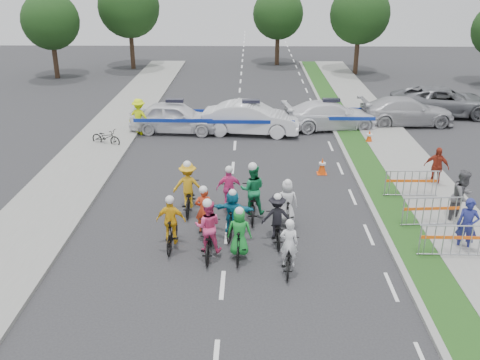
{
  "coord_description": "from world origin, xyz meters",
  "views": [
    {
      "loc": [
        0.72,
        -12.43,
        8.19
      ],
      "look_at": [
        0.39,
        4.92,
        1.1
      ],
      "focal_mm": 40.0,
      "sensor_mm": 36.0,
      "label": 1
    }
  ],
  "objects_px": {
    "rider_3": "(172,228)",
    "barrier_2": "(411,185)",
    "tree_0": "(50,21)",
    "rider_10": "(188,192)",
    "tree_1": "(360,14)",
    "marshal_hiviz": "(139,117)",
    "tree_3": "(129,7)",
    "civilian_sedan": "(406,111)",
    "civilian_suv": "(443,101)",
    "rider_6": "(204,219)",
    "rider_8": "(252,197)",
    "rider_7": "(287,207)",
    "police_car_1": "(251,118)",
    "cone_1": "(369,137)",
    "tree_4": "(278,14)",
    "parked_bike": "(106,137)",
    "rider_5": "(233,216)",
    "cone_0": "(322,166)",
    "spectator_2": "(436,167)",
    "barrier_1": "(431,213)",
    "rider_0": "(288,253)",
    "spectator_0": "(467,225)",
    "rider_9": "(229,195)",
    "rider_1": "(239,238)",
    "rider_2": "(208,234)",
    "police_car_2": "(330,115)",
    "spectator_1": "(462,197)",
    "barrier_0": "(452,242)",
    "rider_4": "(277,223)"
  },
  "relations": [
    {
      "from": "civilian_sedan",
      "to": "civilian_suv",
      "type": "distance_m",
      "value": 3.29
    },
    {
      "from": "barrier_2",
      "to": "cone_0",
      "type": "distance_m",
      "value": 3.87
    },
    {
      "from": "tree_0",
      "to": "rider_10",
      "type": "bearing_deg",
      "value": -61.65
    },
    {
      "from": "barrier_0",
      "to": "barrier_2",
      "type": "relative_size",
      "value": 1.0
    },
    {
      "from": "tree_4",
      "to": "rider_1",
      "type": "bearing_deg",
      "value": -94.5
    },
    {
      "from": "rider_1",
      "to": "rider_9",
      "type": "bearing_deg",
      "value": -78.33
    },
    {
      "from": "rider_3",
      "to": "barrier_2",
      "type": "bearing_deg",
      "value": -152.66
    },
    {
      "from": "civilian_suv",
      "to": "marshal_hiviz",
      "type": "relative_size",
      "value": 3.14
    },
    {
      "from": "marshal_hiviz",
      "to": "parked_bike",
      "type": "relative_size",
      "value": 1.18
    },
    {
      "from": "rider_6",
      "to": "rider_8",
      "type": "distance_m",
      "value": 2.09
    },
    {
      "from": "rider_9",
      "to": "tree_4",
      "type": "bearing_deg",
      "value": -102.57
    },
    {
      "from": "rider_10",
      "to": "tree_1",
      "type": "relative_size",
      "value": 0.28
    },
    {
      "from": "tree_1",
      "to": "rider_10",
      "type": "bearing_deg",
      "value": -112.36
    },
    {
      "from": "rider_7",
      "to": "cone_1",
      "type": "height_order",
      "value": "rider_7"
    },
    {
      "from": "police_car_1",
      "to": "tree_4",
      "type": "xyz_separation_m",
      "value": [
        2.24,
        20.05,
        3.37
      ]
    },
    {
      "from": "rider_9",
      "to": "barrier_2",
      "type": "bearing_deg",
      "value": -175.55
    },
    {
      "from": "police_car_1",
      "to": "cone_0",
      "type": "height_order",
      "value": "police_car_1"
    },
    {
      "from": "rider_8",
      "to": "police_car_2",
      "type": "distance_m",
      "value": 11.52
    },
    {
      "from": "spectator_1",
      "to": "tree_0",
      "type": "relative_size",
      "value": 0.3
    },
    {
      "from": "spectator_0",
      "to": "parked_bike",
      "type": "relative_size",
      "value": 1.1
    },
    {
      "from": "civilian_sedan",
      "to": "tree_3",
      "type": "bearing_deg",
      "value": 44.35
    },
    {
      "from": "marshal_hiviz",
      "to": "barrier_2",
      "type": "relative_size",
      "value": 0.93
    },
    {
      "from": "rider_7",
      "to": "tree_1",
      "type": "bearing_deg",
      "value": -109.62
    },
    {
      "from": "tree_0",
      "to": "tree_3",
      "type": "bearing_deg",
      "value": 38.66
    },
    {
      "from": "barrier_2",
      "to": "tree_3",
      "type": "xyz_separation_m",
      "value": [
        -15.7,
        26.1,
        4.33
      ]
    },
    {
      "from": "civilian_suv",
      "to": "marshal_hiviz",
      "type": "xyz_separation_m",
      "value": [
        -16.69,
        -4.05,
        0.12
      ]
    },
    {
      "from": "tree_3",
      "to": "rider_7",
      "type": "bearing_deg",
      "value": -68.9
    },
    {
      "from": "rider_7",
      "to": "spectator_2",
      "type": "height_order",
      "value": "rider_7"
    },
    {
      "from": "rider_10",
      "to": "rider_9",
      "type": "bearing_deg",
      "value": 175.44
    },
    {
      "from": "marshal_hiviz",
      "to": "cone_1",
      "type": "height_order",
      "value": "marshal_hiviz"
    },
    {
      "from": "rider_2",
      "to": "tree_4",
      "type": "xyz_separation_m",
      "value": [
        3.49,
        32.39,
        3.48
      ]
    },
    {
      "from": "police_car_1",
      "to": "police_car_2",
      "type": "xyz_separation_m",
      "value": [
        4.19,
        1.03,
        -0.09
      ]
    },
    {
      "from": "rider_8",
      "to": "rider_9",
      "type": "xyz_separation_m",
      "value": [
        -0.8,
        0.35,
        -0.06
      ]
    },
    {
      "from": "police_car_1",
      "to": "tree_0",
      "type": "distance_m",
      "value": 20.66
    },
    {
      "from": "rider_4",
      "to": "spectator_1",
      "type": "height_order",
      "value": "spectator_1"
    },
    {
      "from": "police_car_2",
      "to": "civilian_sedan",
      "type": "bearing_deg",
      "value": -88.19
    },
    {
      "from": "rider_6",
      "to": "rider_0",
      "type": "bearing_deg",
      "value": 134.99
    },
    {
      "from": "rider_5",
      "to": "barrier_1",
      "type": "bearing_deg",
      "value": -162.77
    },
    {
      "from": "rider_8",
      "to": "tree_0",
      "type": "xyz_separation_m",
      "value": [
        -14.82,
        23.77,
        3.43
      ]
    },
    {
      "from": "marshal_hiviz",
      "to": "tree_3",
      "type": "height_order",
      "value": "tree_3"
    },
    {
      "from": "civilian_sedan",
      "to": "parked_bike",
      "type": "bearing_deg",
      "value": 100.35
    },
    {
      "from": "rider_1",
      "to": "parked_bike",
      "type": "xyz_separation_m",
      "value": [
        -6.62,
        10.45,
        -0.26
      ]
    },
    {
      "from": "rider_10",
      "to": "tree_4",
      "type": "relative_size",
      "value": 0.31
    },
    {
      "from": "police_car_1",
      "to": "cone_1",
      "type": "bearing_deg",
      "value": -98.34
    },
    {
      "from": "spectator_2",
      "to": "spectator_1",
      "type": "bearing_deg",
      "value": -69.14
    },
    {
      "from": "police_car_1",
      "to": "cone_1",
      "type": "xyz_separation_m",
      "value": [
        5.75,
        -1.52,
        -0.47
      ]
    },
    {
      "from": "rider_5",
      "to": "rider_10",
      "type": "bearing_deg",
      "value": -37.7
    },
    {
      "from": "rider_6",
      "to": "tree_4",
      "type": "xyz_separation_m",
      "value": [
        3.71,
        31.19,
        3.59
      ]
    },
    {
      "from": "rider_0",
      "to": "spectator_0",
      "type": "xyz_separation_m",
      "value": [
        5.44,
        1.23,
        0.3
      ]
    },
    {
      "from": "rider_5",
      "to": "tree_4",
      "type": "relative_size",
      "value": 0.27
    }
  ]
}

